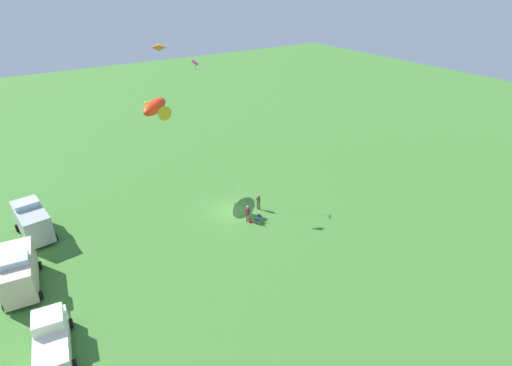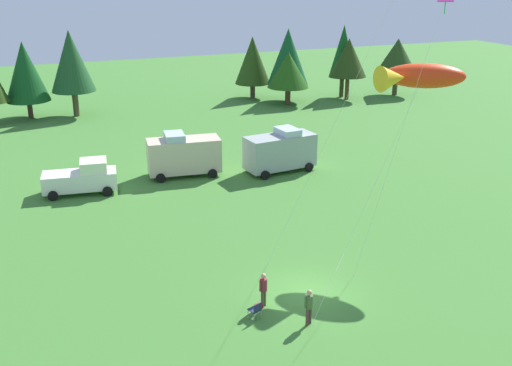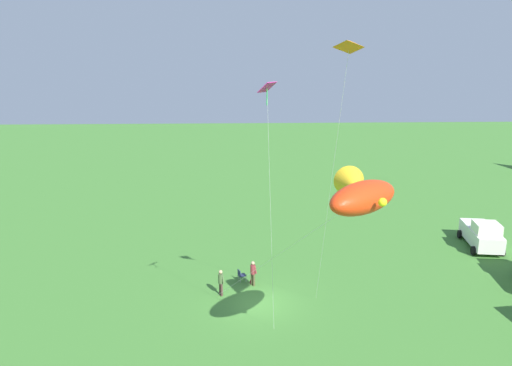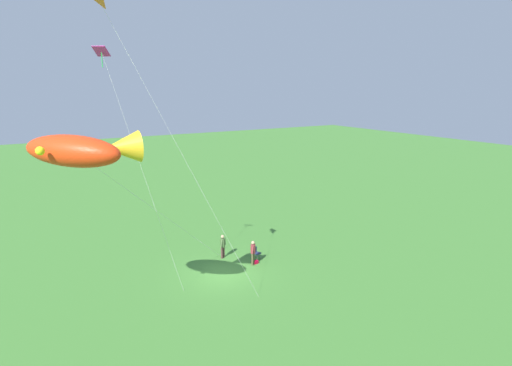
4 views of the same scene
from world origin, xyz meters
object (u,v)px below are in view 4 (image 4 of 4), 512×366
Objects in this scene: person_kite_flyer at (223,245)px; kite_diamond_rainbow at (107,68)px; backpack_on_grass at (256,262)px; person_spectator at (253,251)px; kite_large_fish at (85,150)px; kite_delta_orange at (105,3)px; folding_chair at (256,252)px.

kite_diamond_rainbow is at bearing -100.07° from person_kite_flyer.
person_spectator is at bearing 12.46° from backpack_on_grass.
person_kite_flyer is 14.26m from kite_diamond_rainbow.
kite_large_fish is at bearing 63.79° from kite_diamond_rainbow.
backpack_on_grass is 0.02× the size of kite_delta_orange.
kite_diamond_rainbow is 0.88× the size of kite_delta_orange.
person_kite_flyer is 14.04m from kite_large_fish.
folding_chair is at bearing 100.39° from person_spectator.
person_kite_flyer is at bearing -143.37° from folding_chair.
backpack_on_grass is 14.94m from kite_large_fish.
person_spectator is 0.15× the size of kite_large_fish.
kite_large_fish is at bearing -84.37° from person_kite_flyer.
kite_diamond_rainbow reaches higher than folding_chair.
folding_chair is 18.50m from kite_delta_orange.
kite_diamond_rainbow reaches higher than kite_large_fish.
backpack_on_grass is 0.02× the size of kite_diamond_rainbow.
folding_chair is 1.19m from person_spectator.
kite_large_fish reaches higher than folding_chair.
kite_large_fish reaches higher than person_spectator.
person_kite_flyer is 0.12× the size of kite_diamond_rainbow.
person_kite_flyer is 17.44m from kite_delta_orange.
kite_diamond_rainbow is at bearing 2.65° from backpack_on_grass.
person_kite_flyer is 2.44m from folding_chair.
kite_delta_orange is at bearing 81.05° from kite_diamond_rainbow.
kite_large_fish is 0.85× the size of kite_diamond_rainbow.
backpack_on_grass is at bearing -158.30° from kite_delta_orange.
kite_delta_orange is (9.97, 4.54, 14.91)m from folding_chair.
person_kite_flyer is at bearing -143.78° from kite_delta_orange.
kite_delta_orange is (0.53, 3.38, 2.46)m from kite_diamond_rainbow.
kite_large_fish reaches higher than person_kite_flyer.
kite_delta_orange is (9.27, 3.73, 14.37)m from person_spectator.
kite_diamond_rainbow reaches higher than person_spectator.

